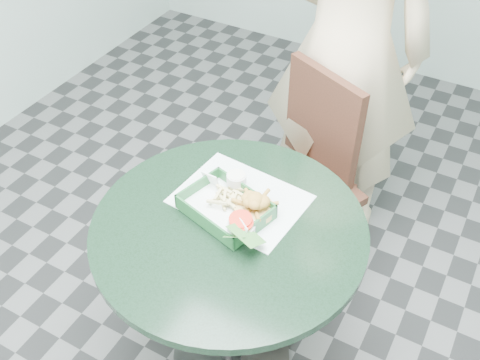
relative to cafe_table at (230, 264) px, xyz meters
The scene contains 9 objects.
floor 0.58m from the cafe_table, ahead, with size 4.00×5.00×0.02m, color #303335.
cafe_table is the anchor object (origin of this frame).
dining_chair 0.65m from the cafe_table, 88.52° to the left, with size 0.39×0.40×0.93m.
placemat 0.21m from the cafe_table, 101.69° to the left, with size 0.41×0.30×0.00m, color white.
food_basket 0.19m from the cafe_table, 130.51° to the left, with size 0.27×0.20×0.05m.
crab_sandwich 0.24m from the cafe_table, 69.88° to the left, with size 0.13×0.13×0.07m.
fries_pile 0.23m from the cafe_table, 129.81° to the left, with size 0.10×0.11×0.04m, color #D3C581, non-canonical shape.
sauce_ramekin 0.28m from the cafe_table, 121.40° to the left, with size 0.07×0.07×0.04m.
garnish_cup 0.22m from the cafe_table, ahead, with size 0.13×0.13×0.05m.
Camera 1 is at (0.62, -1.04, 2.06)m, focal length 42.00 mm.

